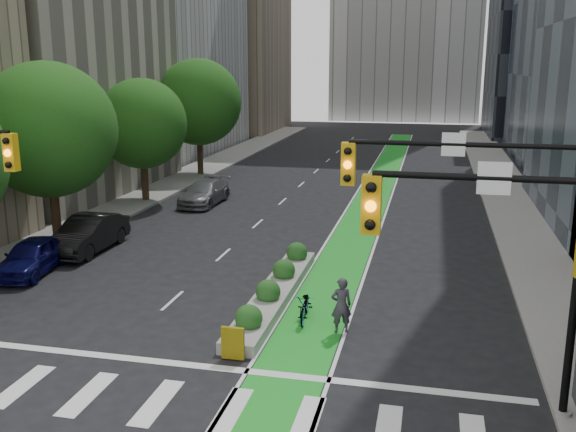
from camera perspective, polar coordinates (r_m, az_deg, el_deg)
The scene contains 17 objects.
ground at distance 18.61m, azimuth -10.26°, elevation -14.52°, with size 160.00×160.00×0.00m, color black.
sidewalk_left at distance 44.94m, azimuth -11.82°, elevation 2.19°, with size 3.60×90.00×0.15m, color gray.
sidewalk_right at distance 41.27m, azimuth 19.56°, elevation 0.69°, with size 3.60×90.00×0.15m, color gray.
bike_lane_paint at distance 46.02m, azimuth 7.92°, elevation 2.52°, with size 2.20×70.00×0.01m, color green.
building_tan_far at distance 85.43m, azimuth -5.71°, elevation 16.36°, with size 14.00×16.00×26.00m, color tan.
building_dark_end at distance 84.27m, azimuth 22.75°, elevation 16.14°, with size 14.00×18.00×28.00m, color black.
tree_mid at distance 32.46m, azimuth -20.52°, elevation 7.17°, with size 6.40×6.40×8.78m.
tree_midfar at distance 41.22m, azimuth -12.86°, elevation 7.99°, with size 5.60×5.60×7.76m.
tree_far at distance 50.35m, azimuth -7.97°, elevation 9.99°, with size 6.60×6.60×9.00m.
signal_right at distance 16.11m, azimuth 19.42°, elevation -1.20°, with size 5.82×0.51×7.20m.
signal_far_right at distance 11.91m, azimuth 23.20°, elevation -6.90°, with size 4.82×0.51×7.20m.
median_planter at distance 24.22m, azimuth -1.16°, elevation -6.55°, with size 1.20×10.26×1.10m.
bicycle at distance 22.30m, azimuth 1.54°, elevation -7.96°, with size 0.68×1.96×1.03m, color gray.
cyclist at distance 21.20m, azimuth 4.76°, elevation -7.92°, with size 0.69×0.46×1.90m, color #38333D.
parked_car_left_near at distance 29.02m, azimuth -21.84°, elevation -3.35°, with size 1.76×4.37×1.49m, color #0B0B45.
parked_car_left_mid at distance 31.46m, azimuth -17.34°, elevation -1.54°, with size 1.78×5.11×1.68m, color black.
parked_car_left_far at distance 40.44m, azimuth -7.44°, elevation 2.08°, with size 2.06×5.08×1.47m, color slate.
Camera 1 is at (6.69, -15.04, 8.68)m, focal length 40.00 mm.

